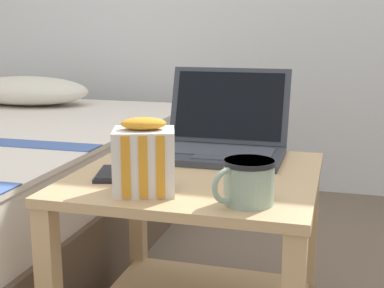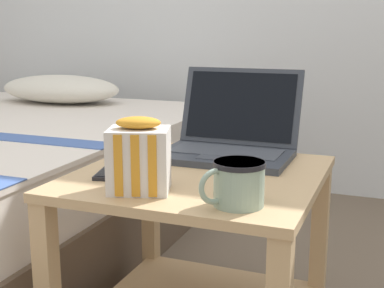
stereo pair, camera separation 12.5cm
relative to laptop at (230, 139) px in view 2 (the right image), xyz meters
name	(u,v)px [view 2 (the right image)]	position (x,y,z in m)	size (l,w,h in m)	color
bedside_table	(198,242)	(-0.02, -0.20, -0.23)	(0.58, 0.59, 0.51)	tan
laptop	(230,139)	(0.00, 0.00, 0.00)	(0.35, 0.30, 0.23)	#333842
mug_front_left	(238,181)	(0.14, -0.40, 0.00)	(0.11, 0.13, 0.09)	#8CA593
snack_bag	(139,157)	(-0.08, -0.39, 0.03)	(0.15, 0.14, 0.16)	silver
cell_phone	(114,171)	(-0.20, -0.28, -0.04)	(0.10, 0.15, 0.01)	black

